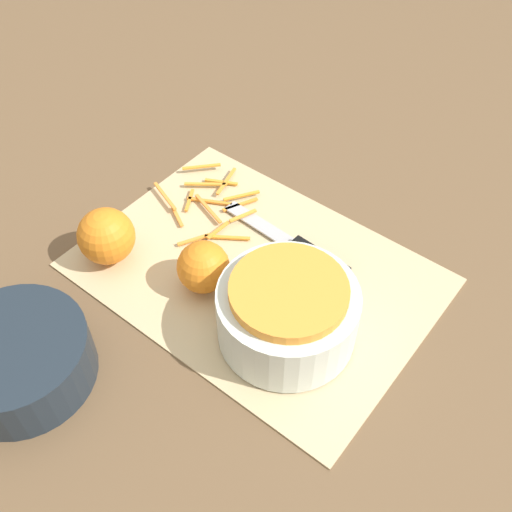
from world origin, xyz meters
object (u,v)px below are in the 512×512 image
object	(u,v)px
orange_left	(106,236)
orange_right	(203,267)
bowl_dark	(18,359)
knife	(306,251)
bowl_speckled	(287,311)

from	to	relation	value
orange_left	orange_right	size ratio (longest dim) A/B	1.12
bowl_dark	orange_left	size ratio (longest dim) A/B	2.19
orange_left	knife	bearing A→B (deg)	-141.05
bowl_speckled	orange_right	distance (m)	0.13
bowl_dark	orange_right	distance (m)	0.25
bowl_speckled	bowl_dark	size ratio (longest dim) A/B	1.00
knife	bowl_speckled	bearing A→B (deg)	118.30
bowl_speckled	orange_right	size ratio (longest dim) A/B	2.46
knife	orange_left	world-z (taller)	orange_left
knife	orange_right	size ratio (longest dim) A/B	3.12
bowl_speckled	knife	distance (m)	0.14
bowl_speckled	orange_left	distance (m)	0.28
bowl_dark	orange_left	xyz separation A→B (m)	(0.06, -0.19, 0.01)
bowl_dark	knife	xyz separation A→B (m)	(-0.16, -0.37, -0.02)
bowl_dark	orange_left	bearing A→B (deg)	-73.11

